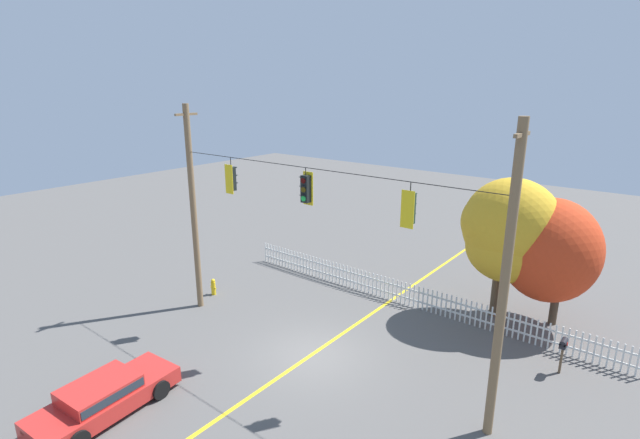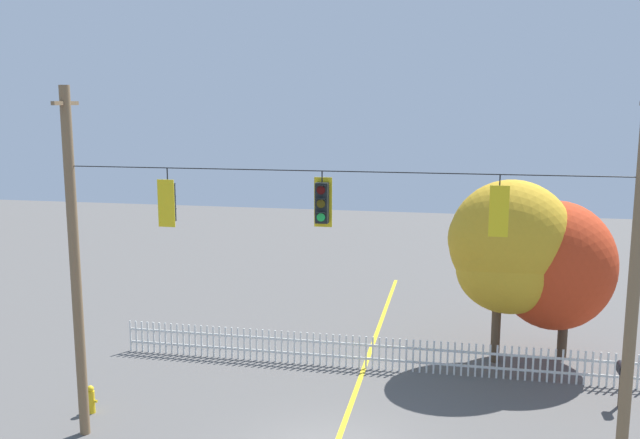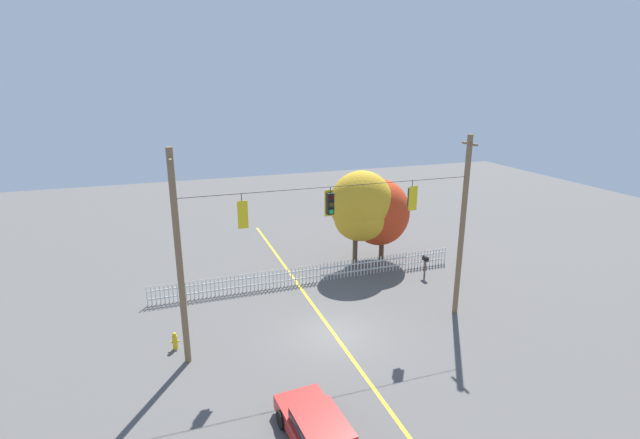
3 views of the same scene
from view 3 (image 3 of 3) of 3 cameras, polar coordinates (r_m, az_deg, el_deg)
name	(u,v)px [view 3 (image 3 of 3)]	position (r m, az deg, el deg)	size (l,w,h in m)	color
ground	(334,334)	(23.16, 1.74, -13.81)	(80.00, 80.00, 0.00)	#565451
lane_centerline_stripe	(334,334)	(23.16, 1.74, -13.80)	(0.16, 36.00, 0.01)	gold
signal_support_span	(335,241)	(21.17, 1.85, -2.69)	(13.87, 1.10, 9.30)	brown
traffic_signal_northbound_secondary	(242,214)	(19.61, -9.47, 0.68)	(0.43, 0.38, 1.45)	black
traffic_signal_southbound_primary	(330,204)	(20.58, 1.25, 1.96)	(0.43, 0.38, 1.36)	black
traffic_signal_northbound_primary	(412,198)	(22.28, 11.13, 2.63)	(0.43, 0.38, 1.40)	black
white_picket_fence	(311,274)	(28.30, -1.06, -6.64)	(18.75, 0.06, 1.13)	silver
autumn_maple_near_fence	(360,207)	(29.79, 4.88, 1.54)	(4.15, 3.50, 6.34)	brown
autumn_maple_mid	(380,212)	(31.09, 7.36, 0.88)	(4.04, 3.90, 5.61)	#473828
parked_car	(321,433)	(16.85, 0.07, -24.60)	(2.18, 4.65, 1.15)	red
fire_hydrant	(175,341)	(22.81, -17.29, -13.96)	(0.38, 0.22, 0.83)	gold
roadside_mailbox	(425,260)	(29.64, 12.74, -4.83)	(0.25, 0.44, 1.36)	brown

